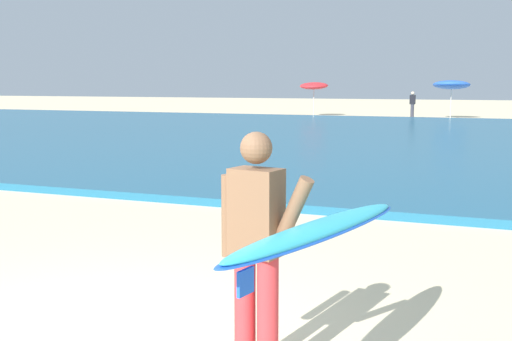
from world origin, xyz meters
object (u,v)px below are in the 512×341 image
object	(u,v)px
beach_umbrella_0	(314,86)
beach_umbrella_1	(452,85)
surfer_with_board	(284,239)
beachgoer_near_row_left	(412,104)

from	to	relation	value
beach_umbrella_0	beach_umbrella_1	world-z (taller)	beach_umbrella_1
surfer_with_board	beach_umbrella_1	bearing A→B (deg)	93.26
beach_umbrella_0	beach_umbrella_1	bearing A→B (deg)	-0.01
beach_umbrella_1	surfer_with_board	bearing A→B (deg)	-86.74
beach_umbrella_0	beachgoer_near_row_left	xyz separation A→B (m)	(6.20, -0.72, -1.05)
beach_umbrella_0	beach_umbrella_1	size ratio (longest dim) A/B	0.95
beachgoer_near_row_left	beach_umbrella_1	bearing A→B (deg)	18.94
beach_umbrella_0	beach_umbrella_1	distance (m)	8.29
beach_umbrella_0	beachgoer_near_row_left	distance (m)	6.33
beach_umbrella_0	beachgoer_near_row_left	size ratio (longest dim) A/B	1.38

